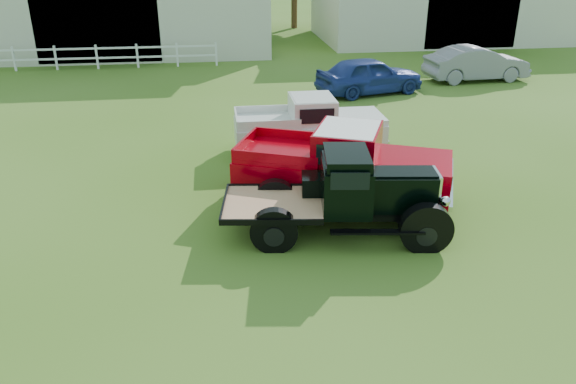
{
  "coord_description": "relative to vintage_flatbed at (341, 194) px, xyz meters",
  "views": [
    {
      "loc": [
        -1.29,
        -9.7,
        6.01
      ],
      "look_at": [
        0.2,
        1.2,
        1.05
      ],
      "focal_mm": 35.0,
      "sensor_mm": 36.0,
      "label": 1
    }
  ],
  "objects": [
    {
      "name": "white_pickup",
      "position": [
        0.2,
        5.27,
        -0.1
      ],
      "size": [
        4.66,
        1.81,
        1.71
      ],
      "primitive_type": null,
      "rotation": [
        0.0,
        0.0,
        -0.0
      ],
      "color": "silver",
      "rests_on": "ground"
    },
    {
      "name": "red_pickup",
      "position": [
        0.42,
        1.68,
        0.02
      ],
      "size": [
        5.73,
        3.98,
        1.95
      ],
      "primitive_type": null,
      "rotation": [
        0.0,
        0.0,
        -0.4
      ],
      "color": "#9C000B",
      "rests_on": "ground"
    },
    {
      "name": "misc_car_grey",
      "position": [
        9.53,
        13.81,
        -0.18
      ],
      "size": [
        4.82,
        1.98,
        1.55
      ],
      "primitive_type": "imported",
      "rotation": [
        0.0,
        0.0,
        1.64
      ],
      "color": "slate",
      "rests_on": "ground"
    },
    {
      "name": "vintage_flatbed",
      "position": [
        0.0,
        0.0,
        0.0
      ],
      "size": [
        5.06,
        2.54,
        1.92
      ],
      "primitive_type": null,
      "rotation": [
        0.0,
        0.0,
        -0.13
      ],
      "color": "black",
      "rests_on": "ground"
    },
    {
      "name": "fence_rail",
      "position": [
        -9.35,
        18.87,
        -0.36
      ],
      "size": [
        14.2,
        0.16,
        1.2
      ],
      "primitive_type": null,
      "color": "white",
      "rests_on": "ground"
    },
    {
      "name": "misc_car_blue",
      "position": [
        3.97,
        12.11,
        -0.18
      ],
      "size": [
        4.87,
        2.9,
        1.55
      ],
      "primitive_type": "imported",
      "rotation": [
        0.0,
        0.0,
        1.82
      ],
      "color": "navy",
      "rests_on": "ground"
    },
    {
      "name": "shed_left",
      "position": [
        -8.35,
        24.87,
        1.84
      ],
      "size": [
        18.8,
        10.2,
        5.6
      ],
      "primitive_type": null,
      "color": "beige",
      "rests_on": "ground"
    },
    {
      "name": "ground",
      "position": [
        -1.35,
        -1.13,
        -0.96
      ],
      "size": [
        120.0,
        120.0,
        0.0
      ],
      "primitive_type": "plane",
      "color": "#386113"
    }
  ]
}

